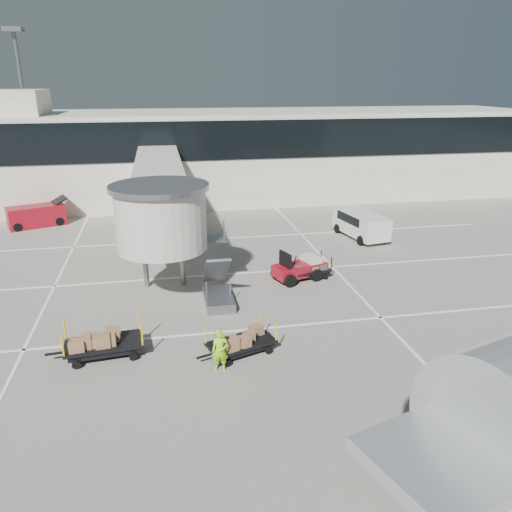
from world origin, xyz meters
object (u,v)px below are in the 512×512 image
object	(u,v)px
box_cart_far	(104,344)
belt_loader	(37,216)
minivan	(360,222)
suitcase_cart	(306,271)
baggage_tug	(298,269)
box_cart_near	(239,342)
ground_worker	(220,351)

from	to	relation	value
box_cart_far	belt_loader	xyz separation A→B (m)	(-6.90, 21.13, 0.22)
box_cart_far	minivan	bearing A→B (deg)	33.78
minivan	suitcase_cart	bearing A→B (deg)	-140.95
suitcase_cart	belt_loader	distance (m)	22.62
baggage_tug	suitcase_cart	world-z (taller)	baggage_tug
baggage_tug	box_cart_far	world-z (taller)	baggage_tug
belt_loader	suitcase_cart	bearing A→B (deg)	-61.49
suitcase_cart	box_cart_near	bearing A→B (deg)	-135.05
baggage_tug	ground_worker	size ratio (longest dim) A/B	1.67
box_cart_near	box_cart_far	size ratio (longest dim) A/B	0.88
ground_worker	minivan	distance (m)	19.71
suitcase_cart	box_cart_far	size ratio (longest dim) A/B	0.86
box_cart_far	ground_worker	distance (m)	4.94
ground_worker	box_cart_far	bearing A→B (deg)	159.49
box_cart_near	minivan	xyz separation A→B (m)	(11.08, 14.50, 0.57)
minivan	box_cart_far	bearing A→B (deg)	-150.62
baggage_tug	belt_loader	bearing A→B (deg)	120.79
suitcase_cart	box_cart_far	world-z (taller)	box_cart_far
suitcase_cart	belt_loader	xyz separation A→B (m)	(-17.41, 14.44, 0.34)
box_cart_near	box_cart_far	bearing A→B (deg)	151.90
baggage_tug	box_cart_far	size ratio (longest dim) A/B	0.76
minivan	ground_worker	bearing A→B (deg)	-137.75
minivan	baggage_tug	bearing A→B (deg)	-143.09
baggage_tug	ground_worker	world-z (taller)	ground_worker
baggage_tug	box_cart_near	distance (m)	8.72
suitcase_cart	ground_worker	size ratio (longest dim) A/B	1.91
suitcase_cart	box_cart_near	world-z (taller)	box_cart_near
box_cart_near	minivan	size ratio (longest dim) A/B	0.68
box_cart_far	ground_worker	bearing A→B (deg)	-29.17
box_cart_near	minivan	distance (m)	18.26
box_cart_near	box_cart_far	xyz separation A→B (m)	(-5.45, 0.82, 0.07)
box_cart_far	belt_loader	bearing A→B (deg)	102.27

